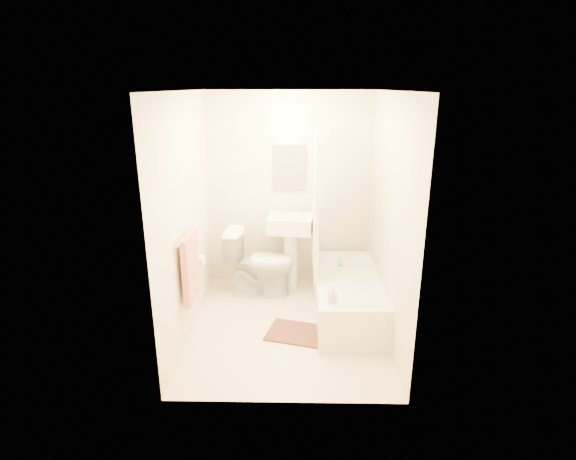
{
  "coord_description": "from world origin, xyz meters",
  "views": [
    {
      "loc": [
        0.09,
        -4.23,
        2.44
      ],
      "look_at": [
        0.0,
        0.25,
        1.0
      ],
      "focal_mm": 28.0,
      "sensor_mm": 36.0,
      "label": 1
    }
  ],
  "objects_px": {
    "bathtub": "(347,295)",
    "soap_bottle": "(333,294)",
    "bath_mat": "(297,333)",
    "toilet": "(260,263)",
    "sink": "(291,250)"
  },
  "relations": [
    {
      "from": "bath_mat",
      "to": "soap_bottle",
      "type": "height_order",
      "value": "soap_bottle"
    },
    {
      "from": "sink",
      "to": "soap_bottle",
      "type": "distance_m",
      "value": 1.34
    },
    {
      "from": "bathtub",
      "to": "soap_bottle",
      "type": "bearing_deg",
      "value": -108.94
    },
    {
      "from": "toilet",
      "to": "sink",
      "type": "relative_size",
      "value": 0.79
    },
    {
      "from": "sink",
      "to": "soap_bottle",
      "type": "xyz_separation_m",
      "value": [
        0.42,
        -1.27,
        0.02
      ]
    },
    {
      "from": "toilet",
      "to": "soap_bottle",
      "type": "height_order",
      "value": "toilet"
    },
    {
      "from": "bathtub",
      "to": "bath_mat",
      "type": "xyz_separation_m",
      "value": [
        -0.55,
        -0.44,
        -0.21
      ]
    },
    {
      "from": "sink",
      "to": "bathtub",
      "type": "distance_m",
      "value": 0.95
    },
    {
      "from": "toilet",
      "to": "bath_mat",
      "type": "xyz_separation_m",
      "value": [
        0.45,
        -0.94,
        -0.39
      ]
    },
    {
      "from": "sink",
      "to": "soap_bottle",
      "type": "height_order",
      "value": "sink"
    },
    {
      "from": "bath_mat",
      "to": "toilet",
      "type": "bearing_deg",
      "value": 115.52
    },
    {
      "from": "bathtub",
      "to": "bath_mat",
      "type": "distance_m",
      "value": 0.74
    },
    {
      "from": "toilet",
      "to": "sink",
      "type": "bearing_deg",
      "value": -63.22
    },
    {
      "from": "bath_mat",
      "to": "bathtub",
      "type": "bearing_deg",
      "value": 38.73
    },
    {
      "from": "bathtub",
      "to": "soap_bottle",
      "type": "distance_m",
      "value": 0.72
    }
  ]
}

